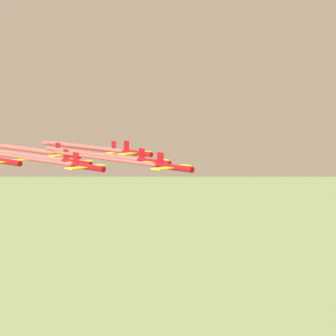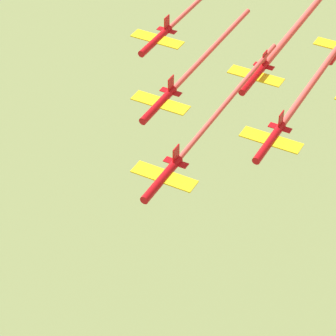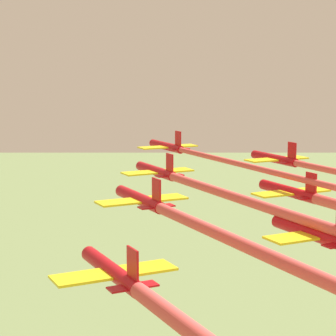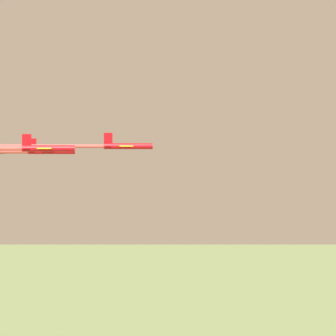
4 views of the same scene
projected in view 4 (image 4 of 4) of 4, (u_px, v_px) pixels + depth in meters
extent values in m
cylinder|color=#B20C14|center=(128.00, 146.00, 175.32)|extent=(5.32, 10.45, 1.31)
cube|color=yellow|center=(125.00, 146.00, 175.24)|extent=(10.38, 6.49, 0.22)
cube|color=#B20C14|center=(108.00, 139.00, 174.79)|extent=(0.89, 1.83, 2.63)
cube|color=#B20C14|center=(108.00, 146.00, 174.82)|extent=(4.04, 2.68, 0.14)
cylinder|color=#B20C14|center=(52.00, 151.00, 183.38)|extent=(5.32, 10.45, 1.31)
cube|color=yellow|center=(48.00, 151.00, 183.30)|extent=(10.38, 6.49, 0.22)
cube|color=#B20C14|center=(32.00, 144.00, 182.84)|extent=(0.89, 1.83, 2.63)
cube|color=#B20C14|center=(32.00, 151.00, 182.87)|extent=(4.04, 2.68, 0.14)
cylinder|color=#B20C14|center=(49.00, 149.00, 163.40)|extent=(5.32, 10.45, 1.31)
cube|color=yellow|center=(45.00, 149.00, 163.32)|extent=(10.38, 6.49, 0.22)
cube|color=#B20C14|center=(27.00, 140.00, 162.87)|extent=(0.89, 1.83, 2.63)
cube|color=#B20C14|center=(27.00, 148.00, 162.90)|extent=(4.04, 2.68, 0.14)
cylinder|color=#D84C47|center=(17.00, 146.00, 172.56)|extent=(15.15, 35.19, 0.79)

